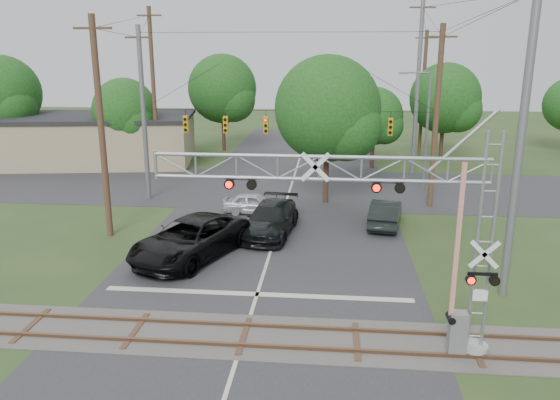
# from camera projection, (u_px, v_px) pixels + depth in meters

# --- Properties ---
(ground) EXTENTS (160.00, 160.00, 0.00)m
(ground) POSITION_uv_depth(u_px,v_px,m) (234.00, 368.00, 17.61)
(ground) COLOR #28401D
(ground) RESTS_ON ground
(road_main) EXTENTS (14.00, 90.00, 0.02)m
(road_main) POSITION_uv_depth(u_px,v_px,m) (269.00, 256.00, 27.20)
(road_main) COLOR #2B2A2D
(road_main) RESTS_ON ground
(road_cross) EXTENTS (90.00, 12.00, 0.02)m
(road_cross) POSITION_uv_depth(u_px,v_px,m) (291.00, 188.00, 40.64)
(road_cross) COLOR #2B2A2D
(road_cross) RESTS_ON ground
(railroad_track) EXTENTS (90.00, 3.20, 0.17)m
(railroad_track) POSITION_uv_depth(u_px,v_px,m) (244.00, 336.00, 19.52)
(railroad_track) COLOR #4B4641
(railroad_track) RESTS_ON ground
(crossing_gantry) EXTENTS (11.23, 0.97, 7.56)m
(crossing_gantry) POSITION_uv_depth(u_px,v_px,m) (382.00, 219.00, 17.52)
(crossing_gantry) COLOR #979791
(crossing_gantry) RESTS_ON ground
(traffic_signal_span) EXTENTS (19.34, 0.36, 11.50)m
(traffic_signal_span) POSITION_uv_depth(u_px,v_px,m) (300.00, 118.00, 35.22)
(traffic_signal_span) COLOR slate
(traffic_signal_span) RESTS_ON ground
(pickup_black) EXTENTS (5.63, 7.70, 1.95)m
(pickup_black) POSITION_uv_depth(u_px,v_px,m) (190.00, 239.00, 26.73)
(pickup_black) COLOR black
(pickup_black) RESTS_ON ground
(car_dark) EXTENTS (3.07, 6.17, 1.72)m
(car_dark) POSITION_uv_depth(u_px,v_px,m) (271.00, 219.00, 30.23)
(car_dark) COLOR black
(car_dark) RESTS_ON ground
(sedan_silver) EXTENTS (3.87, 1.65, 1.31)m
(sedan_silver) POSITION_uv_depth(u_px,v_px,m) (254.00, 203.00, 34.17)
(sedan_silver) COLOR #B9BCC2
(sedan_silver) RESTS_ON ground
(suv_dark) EXTENTS (2.42, 4.91, 1.55)m
(suv_dark) POSITION_uv_depth(u_px,v_px,m) (386.00, 213.00, 31.72)
(suv_dark) COLOR black
(suv_dark) RESTS_ON ground
(commercial_building) EXTENTS (19.71, 12.16, 4.32)m
(commercial_building) POSITION_uv_depth(u_px,v_px,m) (89.00, 139.00, 49.23)
(commercial_building) COLOR tan
(commercial_building) RESTS_ON ground
(streetlight) EXTENTS (2.29, 0.24, 8.60)m
(streetlight) POSITION_uv_depth(u_px,v_px,m) (425.00, 124.00, 38.78)
(streetlight) COLOR slate
(streetlight) RESTS_ON ground
(utility_poles) EXTENTS (24.99, 31.11, 13.80)m
(utility_poles) POSITION_uv_depth(u_px,v_px,m) (321.00, 102.00, 37.87)
(utility_poles) COLOR #492D21
(utility_poles) RESTS_ON ground
(treeline) EXTENTS (58.90, 26.71, 9.70)m
(treeline) POSITION_uv_depth(u_px,v_px,m) (267.00, 100.00, 47.22)
(treeline) COLOR #3A261A
(treeline) RESTS_ON ground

